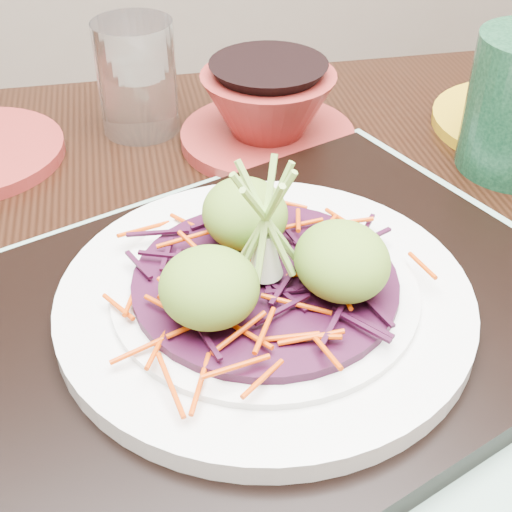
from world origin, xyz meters
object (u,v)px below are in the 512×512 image
object	(u,v)px
water_glass	(137,78)
terracotta_bowl_set	(268,113)
serving_tray	(265,318)
dining_table	(226,398)
white_plate	(265,298)

from	to	relation	value
water_glass	terracotta_bowl_set	world-z (taller)	water_glass
serving_tray	water_glass	bearing A→B (deg)	78.72
dining_table	serving_tray	xyz separation A→B (m)	(0.02, -0.04, 0.12)
white_plate	terracotta_bowl_set	size ratio (longest dim) A/B	1.21
white_plate	terracotta_bowl_set	bearing A→B (deg)	71.35
terracotta_bowl_set	serving_tray	bearing A→B (deg)	-108.65
serving_tray	white_plate	bearing A→B (deg)	74.07
white_plate	water_glass	xyz separation A→B (m)	(-0.03, 0.33, 0.02)
serving_tray	water_glass	size ratio (longest dim) A/B	3.83
white_plate	water_glass	world-z (taller)	water_glass
water_glass	terracotta_bowl_set	size ratio (longest dim) A/B	0.48
dining_table	serving_tray	distance (m)	0.12
dining_table	white_plate	bearing A→B (deg)	-55.76
water_glass	serving_tray	bearing A→B (deg)	-85.35
serving_tray	white_plate	xyz separation A→B (m)	(0.00, 0.00, 0.02)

